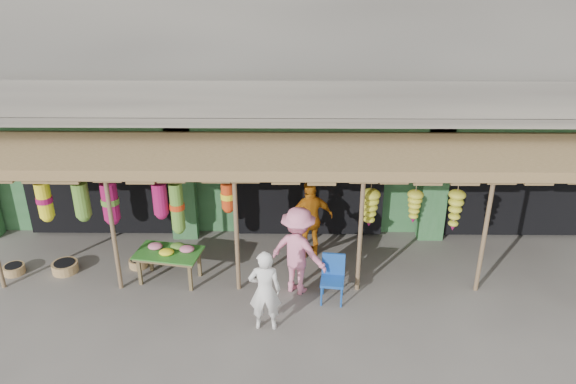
{
  "coord_description": "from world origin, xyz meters",
  "views": [
    {
      "loc": [
        -0.36,
        -10.12,
        6.84
      ],
      "look_at": [
        -0.47,
        1.0,
        1.7
      ],
      "focal_mm": 35.0,
      "sensor_mm": 36.0,
      "label": 1
    }
  ],
  "objects_px": {
    "person_front": "(265,291)",
    "blue_chair": "(333,275)",
    "person_shopper": "(298,251)",
    "person_vendor": "(310,219)",
    "flower_table": "(170,253)"
  },
  "relations": [
    {
      "from": "flower_table",
      "to": "person_front",
      "type": "xyz_separation_m",
      "value": [
        2.11,
        -1.6,
        0.17
      ]
    },
    {
      "from": "person_front",
      "to": "blue_chair",
      "type": "bearing_deg",
      "value": -145.02
    },
    {
      "from": "flower_table",
      "to": "blue_chair",
      "type": "distance_m",
      "value": 3.49
    },
    {
      "from": "flower_table",
      "to": "person_shopper",
      "type": "height_order",
      "value": "person_shopper"
    },
    {
      "from": "flower_table",
      "to": "person_front",
      "type": "bearing_deg",
      "value": -26.63
    },
    {
      "from": "blue_chair",
      "to": "person_shopper",
      "type": "relative_size",
      "value": 0.51
    },
    {
      "from": "person_vendor",
      "to": "blue_chair",
      "type": "bearing_deg",
      "value": 82.57
    },
    {
      "from": "flower_table",
      "to": "person_front",
      "type": "relative_size",
      "value": 0.9
    },
    {
      "from": "person_shopper",
      "to": "person_front",
      "type": "bearing_deg",
      "value": 92.17
    },
    {
      "from": "blue_chair",
      "to": "person_vendor",
      "type": "distance_m",
      "value": 1.79
    },
    {
      "from": "person_front",
      "to": "person_shopper",
      "type": "bearing_deg",
      "value": -117.82
    },
    {
      "from": "flower_table",
      "to": "person_front",
      "type": "height_order",
      "value": "person_front"
    },
    {
      "from": "blue_chair",
      "to": "person_shopper",
      "type": "height_order",
      "value": "person_shopper"
    },
    {
      "from": "blue_chair",
      "to": "person_front",
      "type": "xyz_separation_m",
      "value": [
        -1.33,
        -0.95,
        0.28
      ]
    },
    {
      "from": "blue_chair",
      "to": "person_shopper",
      "type": "xyz_separation_m",
      "value": [
        -0.7,
        0.27,
        0.41
      ]
    }
  ]
}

